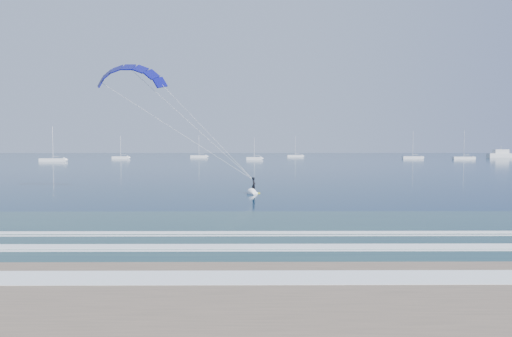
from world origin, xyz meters
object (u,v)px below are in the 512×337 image
object	(u,v)px
sailboat_2	(199,156)
sailboat_6	(464,158)
sailboat_0	(53,160)
sailboat_3	(254,158)
sailboat_1	(121,157)
sailboat_5	(413,157)
kitesurfer_rig	(189,122)
sailboat_4	(295,156)
motor_yacht	(502,154)

from	to	relation	value
sailboat_2	sailboat_6	distance (m)	131.61
sailboat_0	sailboat_3	bearing A→B (deg)	16.88
sailboat_1	sailboat_3	xyz separation A→B (m)	(63.65, -16.98, -0.01)
sailboat_1	sailboat_5	bearing A→B (deg)	0.34
sailboat_6	sailboat_1	bearing A→B (deg)	176.79
sailboat_0	sailboat_6	xyz separation A→B (m)	(174.44, 31.69, -0.00)
kitesurfer_rig	sailboat_6	distance (m)	188.89
sailboat_3	sailboat_4	bearing A→B (deg)	68.16
sailboat_1	sailboat_2	size ratio (longest dim) A/B	0.92
sailboat_1	sailboat_3	size ratio (longest dim) A/B	1.13
sailboat_0	sailboat_3	world-z (taller)	sailboat_0
kitesurfer_rig	sailboat_0	xyz separation A→B (m)	(-70.37, 125.77, -7.43)
kitesurfer_rig	sailboat_4	xyz separation A→B (m)	(31.25, 208.20, -7.44)
kitesurfer_rig	sailboat_6	size ratio (longest dim) A/B	1.48
sailboat_2	sailboat_3	xyz separation A→B (m)	(29.77, -45.57, -0.01)
sailboat_1	sailboat_6	bearing A→B (deg)	-3.21
sailboat_4	sailboat_3	bearing A→B (deg)	-111.84
sailboat_4	sailboat_5	bearing A→B (deg)	-37.82
sailboat_3	sailboat_5	distance (m)	78.33
sailboat_2	sailboat_5	size ratio (longest dim) A/B	0.91
motor_yacht	sailboat_2	size ratio (longest dim) A/B	1.31
sailboat_2	sailboat_5	distance (m)	109.62
kitesurfer_rig	sailboat_0	distance (m)	144.31
sailboat_1	sailboat_5	world-z (taller)	sailboat_5
sailboat_5	sailboat_0	bearing A→B (deg)	-164.95
motor_yacht	sailboat_0	bearing A→B (deg)	-162.31
sailboat_2	sailboat_5	xyz separation A→B (m)	(106.05, -27.76, 0.01)
kitesurfer_rig	sailboat_6	bearing A→B (deg)	56.54
sailboat_4	sailboat_2	bearing A→B (deg)	-166.12
motor_yacht	sailboat_4	size ratio (longest dim) A/B	1.29
sailboat_0	sailboat_5	world-z (taller)	sailboat_0
motor_yacht	sailboat_1	bearing A→B (deg)	-172.25
sailboat_2	sailboat_4	distance (m)	54.92
motor_yacht	sailboat_5	bearing A→B (deg)	-155.62
sailboat_2	sailboat_6	xyz separation A→B (m)	(126.13, -37.57, 0.01)
kitesurfer_rig	sailboat_5	bearing A→B (deg)	63.34
kitesurfer_rig	sailboat_1	distance (m)	175.75
sailboat_1	sailboat_5	xyz separation A→B (m)	(139.93, 0.83, 0.01)
sailboat_1	sailboat_6	size ratio (longest dim) A/B	0.83
motor_yacht	sailboat_0	world-z (taller)	sailboat_0
sailboat_0	sailboat_3	distance (m)	81.59
kitesurfer_rig	sailboat_5	xyz separation A→B (m)	(83.98, 167.27, -7.44)
sailboat_0	sailboat_6	world-z (taller)	sailboat_0
kitesurfer_rig	sailboat_3	size ratio (longest dim) A/B	2.01
sailboat_5	motor_yacht	bearing A→B (deg)	24.38
sailboat_3	sailboat_5	bearing A→B (deg)	13.14
sailboat_0	sailboat_3	size ratio (longest dim) A/B	1.38
sailboat_0	sailboat_5	size ratio (longest dim) A/B	1.03
kitesurfer_rig	sailboat_0	size ratio (longest dim) A/B	1.46
sailboat_0	sailboat_6	bearing A→B (deg)	10.30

